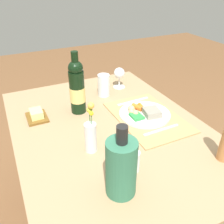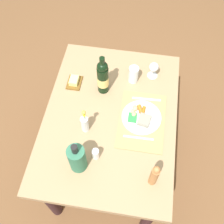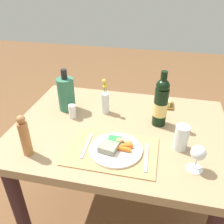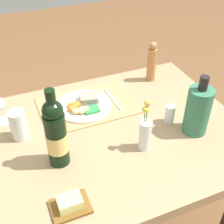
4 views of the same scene
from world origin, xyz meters
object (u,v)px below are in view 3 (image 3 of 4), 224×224
at_px(butter_dish, 164,103).
at_px(pepper_mill, 25,136).
at_px(dinner_plate, 116,148).
at_px(water_tumbler, 181,139).
at_px(wine_bottle, 161,103).
at_px(cooler_bottle, 66,94).
at_px(wine_glass, 198,154).
at_px(fork, 87,145).
at_px(salt_shaker, 72,111).
at_px(dining_table, 120,143).
at_px(knife, 146,157).
at_px(flower_vase, 105,101).

bearing_deg(butter_dish, pepper_mill, -135.72).
bearing_deg(dinner_plate, pepper_mill, -165.18).
bearing_deg(water_tumbler, wine_bottle, 120.36).
bearing_deg(dinner_plate, butter_dish, 66.88).
height_order(cooler_bottle, pepper_mill, cooler_bottle).
bearing_deg(dinner_plate, cooler_bottle, 139.06).
distance_m(wine_bottle, water_tumbler, 0.25).
bearing_deg(wine_glass, dinner_plate, 173.26).
xyz_separation_m(fork, salt_shaker, (-0.17, 0.25, 0.04)).
distance_m(dining_table, wine_bottle, 0.35).
relative_size(dining_table, fork, 6.25).
bearing_deg(knife, cooler_bottle, 143.76).
bearing_deg(salt_shaker, cooler_bottle, 127.18).
distance_m(dining_table, water_tumbler, 0.39).
bearing_deg(cooler_bottle, flower_vase, 2.60).
height_order(knife, wine_glass, wine_glass).
relative_size(wine_glass, flower_vase, 0.57).
bearing_deg(dinner_plate, dining_table, 95.07).
xyz_separation_m(knife, cooler_bottle, (-0.55, 0.36, 0.10)).
bearing_deg(knife, dining_table, 124.52).
xyz_separation_m(dining_table, cooler_bottle, (-0.37, 0.13, 0.22)).
height_order(fork, wine_glass, wine_glass).
height_order(dinner_plate, flower_vase, flower_vase).
relative_size(dinner_plate, wine_bottle, 0.81).
relative_size(butter_dish, flower_vase, 0.56).
bearing_deg(pepper_mill, salt_shaker, 74.50).
bearing_deg(flower_vase, knife, -51.52).
height_order(dinner_plate, butter_dish, dinner_plate).
relative_size(dinner_plate, pepper_mill, 1.20).
xyz_separation_m(knife, water_tumbler, (0.16, 0.11, 0.05)).
relative_size(pepper_mill, water_tumbler, 1.67).
bearing_deg(butter_dish, fork, -125.95).
relative_size(knife, water_tumbler, 1.51).
xyz_separation_m(wine_glass, flower_vase, (-0.52, 0.40, -0.01)).
relative_size(wine_glass, pepper_mill, 0.60).
relative_size(wine_glass, salt_shaker, 1.52).
relative_size(dinner_plate, flower_vase, 1.15).
height_order(dining_table, wine_glass, wine_glass).
bearing_deg(wine_glass, knife, 174.18).
bearing_deg(dinner_plate, flower_vase, 111.83).
xyz_separation_m(fork, flower_vase, (0.01, 0.35, 0.07)).
xyz_separation_m(dining_table, wine_glass, (0.40, -0.25, 0.21)).
relative_size(dinner_plate, fork, 1.35).
bearing_deg(knife, salt_shaker, 147.77).
bearing_deg(dining_table, wine_glass, -32.28).
bearing_deg(water_tumbler, knife, -144.08).
distance_m(flower_vase, salt_shaker, 0.21).
bearing_deg(flower_vase, fork, -92.01).
relative_size(dining_table, butter_dish, 9.47).
bearing_deg(wine_bottle, knife, -97.36).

